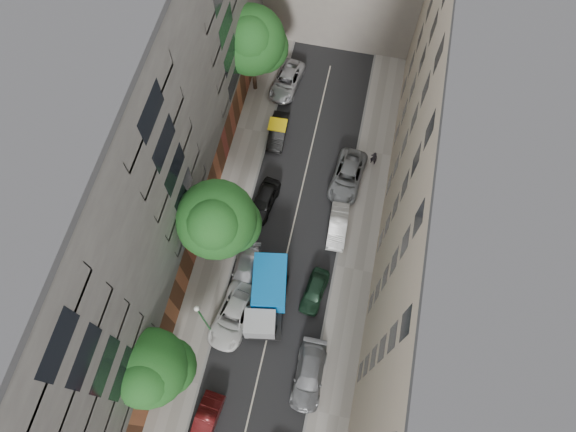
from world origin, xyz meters
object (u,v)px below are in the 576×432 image
(lamp_post, at_px, (203,318))
(pedestrian, at_px, (374,158))
(car_right_3, at_px, (338,226))
(car_right_4, at_px, (347,176))
(car_left_3, at_px, (245,271))
(car_right_2, at_px, (315,291))
(tree_near, at_px, (150,370))
(car_left_4, at_px, (264,200))
(car_left_2, at_px, (233,316))
(car_left_1, at_px, (205,422))
(tree_far, at_px, (252,43))
(car_right_1, at_px, (309,375))
(tarp_truck, at_px, (267,295))
(tree_mid, at_px, (218,222))
(car_left_5, at_px, (278,131))
(car_left_6, at_px, (287,81))

(lamp_post, xyz_separation_m, pedestrian, (9.71, 17.10, -3.47))
(car_right_3, distance_m, car_right_4, 4.65)
(car_left_3, bearing_deg, car_right_2, -5.28)
(car_right_2, distance_m, tree_near, 13.41)
(car_right_3, bearing_deg, car_left_4, 168.71)
(car_left_2, distance_m, car_right_3, 11.00)
(car_left_1, distance_m, car_right_4, 22.15)
(car_left_3, distance_m, tree_far, 18.86)
(car_left_1, bearing_deg, car_left_3, 95.68)
(car_right_1, bearing_deg, car_left_2, 154.21)
(tarp_truck, relative_size, car_left_1, 1.55)
(tree_mid, bearing_deg, car_right_2, -11.54)
(car_left_1, distance_m, tree_mid, 13.91)
(car_right_2, height_order, tree_mid, tree_mid)
(tree_far, bearing_deg, car_right_2, -63.31)
(car_right_3, height_order, lamp_post, lamp_post)
(tree_mid, bearing_deg, car_left_3, -32.62)
(tarp_truck, height_order, car_left_4, tarp_truck)
(car_left_3, bearing_deg, car_left_5, 90.42)
(car_right_4, bearing_deg, car_left_2, -109.82)
(car_right_2, xyz_separation_m, lamp_post, (-7.00, -4.56, 3.79))
(car_left_5, xyz_separation_m, car_right_4, (6.77, -3.20, 0.07))
(car_left_3, height_order, car_right_2, car_left_3)
(car_left_1, bearing_deg, tree_far, 102.59)
(car_right_2, height_order, tree_far, tree_far)
(car_left_1, distance_m, car_right_3, 17.75)
(car_left_1, xyz_separation_m, car_right_1, (6.40, 4.60, 0.06))
(tree_mid, bearing_deg, car_right_1, -43.50)
(car_left_3, relative_size, pedestrian, 2.90)
(tree_mid, bearing_deg, car_left_6, 87.08)
(lamp_post, bearing_deg, car_right_1, -11.88)
(car_left_3, bearing_deg, tree_near, -112.41)
(tarp_truck, xyz_separation_m, car_left_6, (-3.00, 20.51, -0.85))
(lamp_post, bearing_deg, car_right_2, 33.08)
(car_left_3, height_order, car_left_4, car_left_4)
(car_left_1, distance_m, car_left_3, 11.20)
(tree_mid, height_order, pedestrian, tree_mid)
(car_left_4, bearing_deg, tree_far, 116.18)
(tarp_truck, distance_m, car_left_1, 9.78)
(car_left_6, xyz_separation_m, car_right_1, (7.20, -25.40, 0.05))
(car_left_5, bearing_deg, tarp_truck, -82.44)
(pedestrian, bearing_deg, lamp_post, 72.66)
(car_right_1, distance_m, lamp_post, 8.79)
(tarp_truck, distance_m, tree_near, 10.05)
(car_left_4, height_order, tree_near, tree_near)
(car_left_1, height_order, tree_far, tree_far)
(car_right_2, bearing_deg, car_left_4, 138.18)
(car_left_2, height_order, car_left_5, car_left_2)
(car_right_2, xyz_separation_m, car_right_4, (0.80, 10.40, 0.09))
(car_left_1, relative_size, car_right_1, 0.81)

